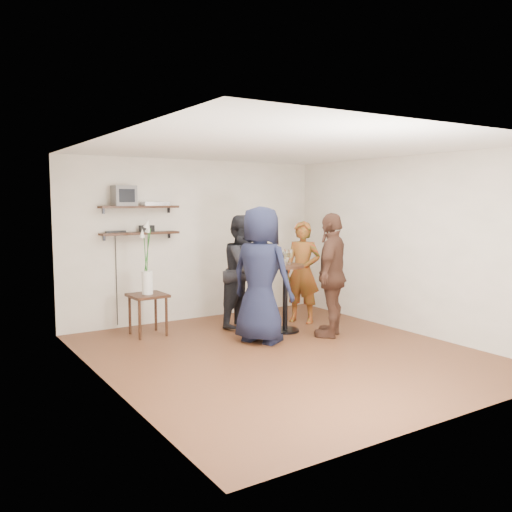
{
  "coord_description": "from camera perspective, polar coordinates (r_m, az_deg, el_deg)",
  "views": [
    {
      "loc": [
        -3.93,
        -5.5,
        1.97
      ],
      "look_at": [
        -0.17,
        0.4,
        1.23
      ],
      "focal_mm": 38.0,
      "sensor_mm": 36.0,
      "label": 1
    }
  ],
  "objects": [
    {
      "name": "radio",
      "position": [
        8.46,
        -11.43,
        2.85
      ],
      "size": [
        0.22,
        0.1,
        0.1
      ],
      "primitive_type": "cube",
      "color": "black",
      "rests_on": "shelf_lower"
    },
    {
      "name": "wine_glass_bl",
      "position": [
        8.02,
        2.73,
        0.16
      ],
      "size": [
        0.07,
        0.07,
        0.21
      ],
      "color": "silver",
      "rests_on": "drinks_table"
    },
    {
      "name": "wine_glass_br",
      "position": [
        8.02,
        3.21,
        0.21
      ],
      "size": [
        0.07,
        0.07,
        0.22
      ],
      "color": "silver",
      "rests_on": "drinks_table"
    },
    {
      "name": "room",
      "position": [
        6.79,
        2.99,
        0.37
      ],
      "size": [
        4.58,
        5.08,
        2.68
      ],
      "color": "#472516",
      "rests_on": "ground"
    },
    {
      "name": "crt_monitor",
      "position": [
        8.32,
        -13.76,
        6.19
      ],
      "size": [
        0.32,
        0.3,
        0.3
      ],
      "primitive_type": "cube",
      "color": "#59595B",
      "rests_on": "shelf_upper"
    },
    {
      "name": "wine_glass_fl",
      "position": [
        7.92,
        2.94,
        0.02
      ],
      "size": [
        0.07,
        0.07,
        0.2
      ],
      "color": "silver",
      "rests_on": "drinks_table"
    },
    {
      "name": "person_plaid",
      "position": [
        8.66,
        4.93,
        -1.69
      ],
      "size": [
        0.64,
        0.71,
        1.62
      ],
      "primitive_type": "imported",
      "rotation": [
        0.0,
        0.0,
        -1.03
      ],
      "color": "red",
      "rests_on": "room"
    },
    {
      "name": "wine_glass_fr",
      "position": [
        7.99,
        3.59,
        0.18
      ],
      "size": [
        0.07,
        0.07,
        0.22
      ],
      "color": "silver",
      "rests_on": "drinks_table"
    },
    {
      "name": "shelf_lower",
      "position": [
        8.42,
        -12.12,
        2.36
      ],
      "size": [
        1.2,
        0.25,
        0.04
      ],
      "primitive_type": "cube",
      "color": "black",
      "rests_on": "room"
    },
    {
      "name": "person_navy",
      "position": [
        7.4,
        0.52,
        -1.99
      ],
      "size": [
        0.94,
        1.08,
        1.87
      ],
      "primitive_type": "imported",
      "rotation": [
        0.0,
        0.0,
        2.02
      ],
      "color": "black",
      "rests_on": "room"
    },
    {
      "name": "person_dark",
      "position": [
        8.33,
        -1.26,
        -1.61
      ],
      "size": [
        1.05,
        0.98,
        1.72
      ],
      "primitive_type": "imported",
      "rotation": [
        0.0,
        0.0,
        0.51
      ],
      "color": "black",
      "rests_on": "room"
    },
    {
      "name": "power_strip",
      "position": [
        8.35,
        -14.55,
        2.49
      ],
      "size": [
        0.3,
        0.05,
        0.03
      ],
      "primitive_type": "cube",
      "color": "black",
      "rests_on": "shelf_lower"
    },
    {
      "name": "dvd_deck",
      "position": [
        8.5,
        -10.58,
        5.44
      ],
      "size": [
        0.4,
        0.24,
        0.06
      ],
      "primitive_type": "cube",
      "color": "silver",
      "rests_on": "shelf_upper"
    },
    {
      "name": "vase_lilies",
      "position": [
        7.92,
        -11.4,
        -1.5
      ],
      "size": [
        0.2,
        0.21,
        1.09
      ],
      "rotation": [
        0.0,
        0.0,
        0.03
      ],
      "color": "white",
      "rests_on": "side_table"
    },
    {
      "name": "drinks_table",
      "position": [
        8.04,
        3.1,
        -3.45
      ],
      "size": [
        0.55,
        0.55,
        1.01
      ],
      "color": "black",
      "rests_on": "room"
    },
    {
      "name": "person_brown",
      "position": [
        7.82,
        7.99,
        -1.98
      ],
      "size": [
        1.09,
        0.97,
        1.77
      ],
      "primitive_type": "imported",
      "rotation": [
        0.0,
        0.0,
        3.78
      ],
      "color": "#44281D",
      "rests_on": "room"
    },
    {
      "name": "side_table",
      "position": [
        8.0,
        -11.33,
        -4.65
      ],
      "size": [
        0.52,
        0.52,
        0.6
      ],
      "rotation": [
        0.0,
        0.0,
        0.03
      ],
      "color": "black",
      "rests_on": "room"
    },
    {
      "name": "shelf_upper",
      "position": [
        8.41,
        -12.18,
        5.08
      ],
      "size": [
        1.2,
        0.25,
        0.04
      ],
      "primitive_type": "cube",
      "color": "black",
      "rests_on": "room"
    }
  ]
}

